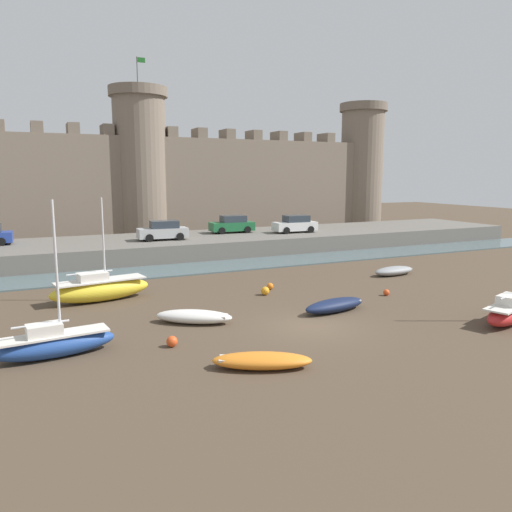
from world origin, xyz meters
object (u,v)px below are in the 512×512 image
object	(u,v)px
rowboat_foreground_centre	(335,305)
mooring_buoy_near_shore	(386,292)
sailboat_midflat_right	(512,311)
car_quay_east	(295,224)
mooring_buoy_off_centre	(265,291)
rowboat_midflat_left	(394,271)
mooring_buoy_near_channel	(172,341)
car_quay_centre_west	(232,224)
rowboat_midflat_centre	(194,316)
rowboat_foreground_right	(262,360)
sailboat_near_channel_right	(100,289)
mooring_buoy_mid_mud	(270,286)
sailboat_near_channel_left	(54,343)
car_quay_centre_east	(163,231)

from	to	relation	value
rowboat_foreground_centre	mooring_buoy_near_shore	distance (m)	4.91
sailboat_midflat_right	car_quay_east	distance (m)	25.65
sailboat_midflat_right	mooring_buoy_off_centre	world-z (taller)	sailboat_midflat_right
rowboat_midflat_left	sailboat_midflat_right	xyz separation A→B (m)	(-2.46, -11.16, 0.23)
mooring_buoy_near_channel	car_quay_centre_west	world-z (taller)	car_quay_centre_west
mooring_buoy_near_channel	rowboat_midflat_centre	bearing A→B (deg)	56.36
rowboat_foreground_right	sailboat_near_channel_right	distance (m)	13.10
rowboat_midflat_centre	car_quay_centre_west	distance (m)	24.23
mooring_buoy_mid_mud	rowboat_foreground_centre	bearing A→B (deg)	-82.52
sailboat_midflat_right	mooring_buoy_near_channel	bearing A→B (deg)	167.48
rowboat_foreground_centre	sailboat_near_channel_left	bearing A→B (deg)	-176.46
sailboat_midflat_right	car_quay_centre_west	size ratio (longest dim) A/B	1.29
sailboat_near_channel_left	mooring_buoy_near_shore	size ratio (longest dim) A/B	16.21
sailboat_near_channel_right	mooring_buoy_near_shore	bearing A→B (deg)	-20.67
rowboat_foreground_centre	car_quay_east	world-z (taller)	car_quay_east
sailboat_midflat_right	mooring_buoy_near_shore	xyz separation A→B (m)	(-1.90, 6.66, -0.37)
car_quay_centre_west	car_quay_east	bearing A→B (deg)	-23.22
mooring_buoy_near_shore	mooring_buoy_mid_mud	distance (m)	6.84
rowboat_foreground_right	car_quay_centre_east	size ratio (longest dim) A/B	0.90
rowboat_foreground_centre	sailboat_near_channel_right	distance (m)	12.79
car_quay_centre_east	sailboat_near_channel_right	bearing A→B (deg)	-118.16
sailboat_near_channel_right	car_quay_east	distance (m)	23.68
car_quay_centre_west	sailboat_near_channel_right	bearing A→B (deg)	-132.62
rowboat_midflat_left	rowboat_midflat_centre	xyz separation A→B (m)	(-16.10, -4.96, 0.00)
rowboat_midflat_left	mooring_buoy_near_shore	bearing A→B (deg)	-134.16
rowboat_foreground_right	rowboat_foreground_centre	size ratio (longest dim) A/B	0.97
mooring_buoy_near_shore	car_quay_centre_west	size ratio (longest dim) A/B	0.09
sailboat_midflat_right	mooring_buoy_off_centre	distance (m)	12.73
rowboat_midflat_left	sailboat_near_channel_right	bearing A→B (deg)	176.45
sailboat_near_channel_right	mooring_buoy_off_centre	world-z (taller)	sailboat_near_channel_right
sailboat_midflat_right	mooring_buoy_near_shore	distance (m)	6.94
rowboat_midflat_centre	car_quay_centre_east	bearing A→B (deg)	79.45
mooring_buoy_near_channel	mooring_buoy_mid_mud	bearing A→B (deg)	42.27
rowboat_foreground_right	rowboat_midflat_left	xyz separation A→B (m)	(15.61, 11.31, 0.02)
mooring_buoy_near_channel	mooring_buoy_mid_mud	distance (m)	11.04
rowboat_midflat_centre	sailboat_near_channel_right	world-z (taller)	sailboat_near_channel_right
mooring_buoy_near_channel	car_quay_centre_east	bearing A→B (deg)	76.14
mooring_buoy_off_centre	car_quay_east	distance (m)	19.19
rowboat_foreground_right	sailboat_near_channel_left	distance (m)	8.00
rowboat_midflat_left	mooring_buoy_near_channel	xyz separation A→B (m)	(-17.94, -7.72, -0.10)
mooring_buoy_off_centre	mooring_buoy_near_channel	xyz separation A→B (m)	(-7.29, -6.30, -0.02)
mooring_buoy_off_centre	car_quay_centre_east	size ratio (longest dim) A/B	0.12
rowboat_foreground_centre	sailboat_near_channel_right	bearing A→B (deg)	145.07
mooring_buoy_near_shore	sailboat_midflat_right	bearing A→B (deg)	-74.05
mooring_buoy_near_shore	mooring_buoy_mid_mud	world-z (taller)	mooring_buoy_mid_mud
rowboat_foreground_right	mooring_buoy_mid_mud	size ratio (longest dim) A/B	9.12
sailboat_midflat_right	rowboat_midflat_centre	world-z (taller)	sailboat_midflat_right
car_quay_centre_east	rowboat_foreground_right	bearing A→B (deg)	-96.90
mooring_buoy_near_channel	rowboat_foreground_right	bearing A→B (deg)	-57.05
rowboat_foreground_right	rowboat_foreground_centre	world-z (taller)	rowboat_foreground_centre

